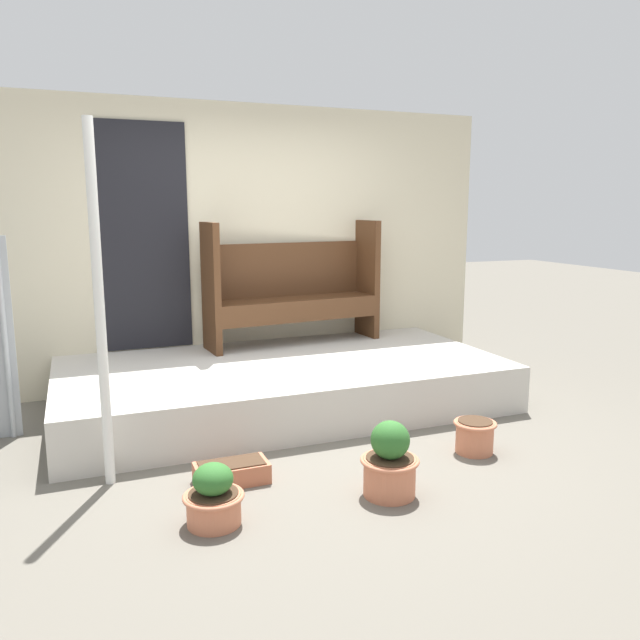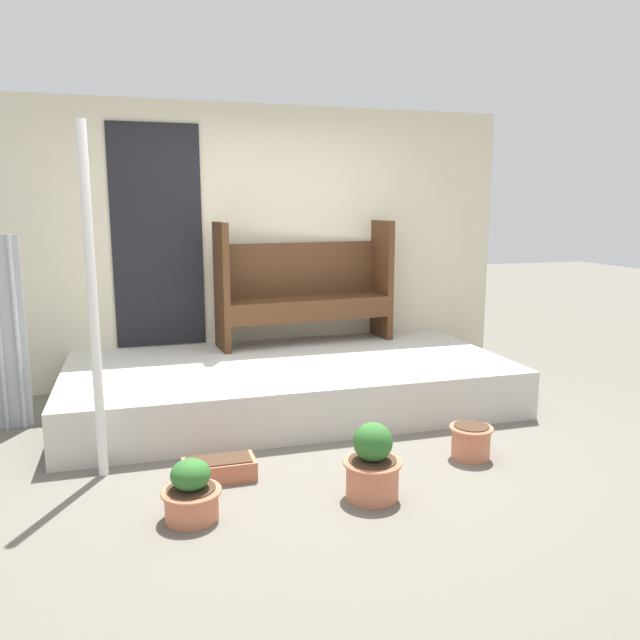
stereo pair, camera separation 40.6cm
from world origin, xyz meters
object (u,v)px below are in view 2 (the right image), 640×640
support_post (93,306)px  flower_pot_left (191,493)px  planter_box_rect (219,469)px  flower_pot_middle (372,465)px  flower_pot_right (471,440)px  bench (304,285)px

support_post → flower_pot_left: size_ratio=6.39×
flower_pot_left → support_post: bearing=123.5°
planter_box_rect → flower_pot_left: bearing=-114.2°
flower_pot_middle → planter_box_rect: size_ratio=1.02×
flower_pot_right → planter_box_rect: flower_pot_right is taller
flower_pot_middle → flower_pot_left: bearing=177.6°
bench → flower_pot_middle: 2.62m
bench → flower_pot_left: size_ratio=4.99×
flower_pot_middle → planter_box_rect: flower_pot_middle is taller
bench → flower_pot_left: (-1.29, -2.45, -0.79)m
bench → flower_pot_left: bearing=-123.1°
bench → flower_pot_left: bench is taller
bench → flower_pot_left: 2.88m
support_post → bench: support_post is taller
flower_pot_middle → flower_pot_right: 0.92m
bench → planter_box_rect: bench is taller
support_post → flower_pot_right: size_ratio=7.35×
support_post → flower_pot_right: 2.58m
bench → support_post: bearing=-141.3°
flower_pot_middle → flower_pot_right: bearing=23.0°
planter_box_rect → flower_pot_middle: bearing=-31.6°
flower_pot_left → planter_box_rect: size_ratio=0.76×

